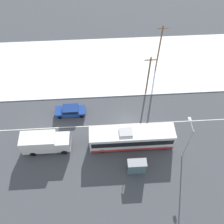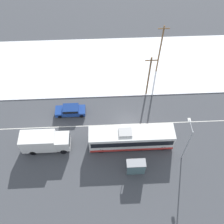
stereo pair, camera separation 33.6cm
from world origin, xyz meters
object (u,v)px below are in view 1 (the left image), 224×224
object	(u,v)px
utility_pole_snowlot	(159,49)
pedestrian_at_stop	(133,161)
city_bus	(132,138)
utility_pole_roadside	(148,76)
sedan_car	(70,111)
bus_shelter	(137,167)
streetlamp	(188,138)
box_truck	(45,142)

from	to	relation	value
utility_pole_snowlot	pedestrian_at_stop	bearing A→B (deg)	-108.72
city_bus	utility_pole_snowlot	distance (m)	15.97
pedestrian_at_stop	utility_pole_roadside	size ratio (longest dim) A/B	0.21
pedestrian_at_stop	sedan_car	bearing A→B (deg)	133.55
pedestrian_at_stop	bus_shelter	xyz separation A→B (m)	(0.39, -1.23, 0.65)
pedestrian_at_stop	bus_shelter	world-z (taller)	bus_shelter
utility_pole_roadside	utility_pole_snowlot	xyz separation A→B (m)	(2.45, 5.21, 0.77)
bus_shelter	streetlamp	xyz separation A→B (m)	(6.65, 2.38, 2.54)
bus_shelter	utility_pole_roadside	xyz separation A→B (m)	(3.16, 13.72, 2.46)
pedestrian_at_stop	bus_shelter	bearing A→B (deg)	-72.43
city_bus	utility_pole_snowlot	bearing A→B (deg)	68.07
city_bus	pedestrian_at_stop	bearing A→B (deg)	-92.87
sedan_car	box_truck	bearing A→B (deg)	61.43
city_bus	pedestrian_at_stop	distance (m)	3.26
sedan_car	streetlamp	distance (m)	17.89
utility_pole_roadside	city_bus	bearing A→B (deg)	-110.03
box_truck	bus_shelter	world-z (taller)	box_truck
utility_pole_snowlot	bus_shelter	bearing A→B (deg)	-106.50
sedan_car	pedestrian_at_stop	xyz separation A→B (m)	(8.64, -9.08, 0.19)
box_truck	utility_pole_roadside	xyz separation A→B (m)	(15.40, 9.31, 2.46)
box_truck	city_bus	bearing A→B (deg)	0.09
pedestrian_at_stop	bus_shelter	distance (m)	1.45
utility_pole_roadside	utility_pole_snowlot	world-z (taller)	utility_pole_snowlot
city_bus	bus_shelter	bearing A→B (deg)	-87.04
city_bus	sedan_car	size ratio (longest dim) A/B	2.54
bus_shelter	utility_pole_roadside	distance (m)	14.29
box_truck	utility_pole_snowlot	world-z (taller)	utility_pole_snowlot
sedan_car	bus_shelter	bearing A→B (deg)	131.19
bus_shelter	pedestrian_at_stop	bearing A→B (deg)	107.57
utility_pole_roadside	pedestrian_at_stop	bearing A→B (deg)	-105.86
box_truck	streetlamp	size ratio (longest dim) A/B	1.00
bus_shelter	streetlamp	size ratio (longest dim) A/B	0.38
bus_shelter	city_bus	bearing A→B (deg)	92.96
box_truck	utility_pole_roadside	size ratio (longest dim) A/B	0.84
bus_shelter	sedan_car	bearing A→B (deg)	131.19
pedestrian_at_stop	streetlamp	distance (m)	7.81
sedan_car	city_bus	bearing A→B (deg)	146.21
utility_pole_snowlot	utility_pole_roadside	bearing A→B (deg)	-115.20
box_truck	streetlamp	bearing A→B (deg)	-6.14
box_truck	utility_pole_snowlot	xyz separation A→B (m)	(17.85, 14.52, 3.22)
pedestrian_at_stop	utility_pole_roadside	bearing A→B (deg)	74.14
box_truck	utility_pole_roadside	bearing A→B (deg)	31.15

